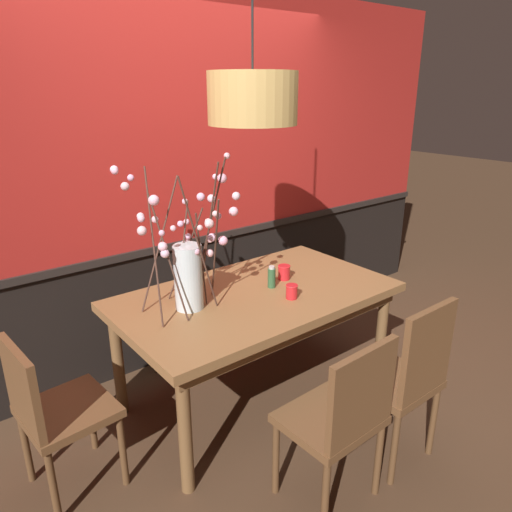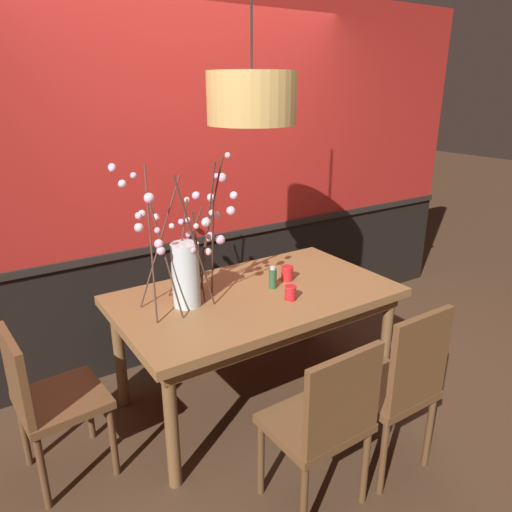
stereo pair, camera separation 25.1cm
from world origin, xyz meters
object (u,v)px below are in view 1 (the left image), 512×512
(dining_table, at_px, (256,305))
(chair_near_side_left, at_px, (341,415))
(chair_head_west_end, at_px, (53,408))
(candle_holder_nearer_edge, at_px, (284,272))
(chair_near_side_right, at_px, (404,375))
(vase_with_blossoms, at_px, (188,267))
(candle_holder_nearer_center, at_px, (292,291))
(chair_far_side_right, at_px, (210,276))
(condiment_bottle, at_px, (271,277))
(pendant_lamp, at_px, (253,99))
(chair_far_side_left, at_px, (157,290))

(dining_table, distance_m, chair_near_side_left, 0.97)
(chair_near_side_left, xyz_separation_m, chair_head_west_end, (-1.04, 0.93, -0.02))
(candle_holder_nearer_edge, bearing_deg, chair_near_side_right, -91.17)
(vase_with_blossoms, height_order, candle_holder_nearer_center, vase_with_blossoms)
(vase_with_blossoms, bearing_deg, candle_holder_nearer_edge, -1.73)
(candle_holder_nearer_center, height_order, candle_holder_nearer_edge, candle_holder_nearer_edge)
(chair_far_side_right, relative_size, condiment_bottle, 6.58)
(candle_holder_nearer_edge, xyz_separation_m, pendant_lamp, (-0.33, -0.09, 1.10))
(dining_table, distance_m, chair_head_west_end, 1.28)
(dining_table, relative_size, chair_far_side_left, 1.91)
(dining_table, distance_m, vase_with_blossoms, 0.55)
(chair_far_side_right, relative_size, chair_near_side_left, 1.04)
(candle_holder_nearer_edge, bearing_deg, vase_with_blossoms, 178.27)
(chair_far_side_left, relative_size, vase_with_blossoms, 1.05)
(chair_far_side_right, height_order, vase_with_blossoms, vase_with_blossoms)
(candle_holder_nearer_center, bearing_deg, pendant_lamp, 133.49)
(condiment_bottle, distance_m, pendant_lamp, 1.10)
(chair_far_side_left, bearing_deg, chair_near_side_right, -75.28)
(candle_holder_nearer_edge, height_order, pendant_lamp, pendant_lamp)
(dining_table, bearing_deg, chair_near_side_right, -74.29)
(chair_far_side_right, height_order, candle_holder_nearer_edge, chair_far_side_right)
(vase_with_blossoms, height_order, condiment_bottle, vase_with_blossoms)
(dining_table, distance_m, chair_far_side_right, 0.97)
(condiment_bottle, bearing_deg, candle_holder_nearer_center, -93.67)
(chair_near_side_left, xyz_separation_m, pendant_lamp, (0.18, 0.90, 1.39))
(candle_holder_nearer_center, distance_m, condiment_bottle, 0.21)
(chair_near_side_left, xyz_separation_m, chair_near_side_right, (0.49, 0.00, 0.02))
(chair_far_side_right, relative_size, vase_with_blossoms, 1.10)
(condiment_bottle, bearing_deg, vase_with_blossoms, 172.84)
(candle_holder_nearer_edge, height_order, condiment_bottle, condiment_bottle)
(pendant_lamp, bearing_deg, chair_far_side_left, 100.44)
(dining_table, relative_size, pendant_lamp, 2.00)
(chair_near_side_right, height_order, candle_holder_nearer_center, chair_near_side_right)
(chair_near_side_right, bearing_deg, chair_head_west_end, 148.92)
(chair_far_side_right, distance_m, condiment_bottle, 0.97)
(chair_near_side_left, bearing_deg, chair_near_side_right, 0.44)
(dining_table, height_order, candle_holder_nearer_edge, candle_holder_nearer_edge)
(dining_table, relative_size, candle_holder_nearer_edge, 17.89)
(chair_head_west_end, xyz_separation_m, pendant_lamp, (1.22, -0.03, 1.41))
(chair_far_side_right, distance_m, pendant_lamp, 1.72)
(chair_far_side_left, height_order, candle_holder_nearer_edge, chair_far_side_left)
(chair_far_side_left, bearing_deg, vase_with_blossoms, -103.62)
(candle_holder_nearer_edge, bearing_deg, chair_far_side_right, 91.73)
(vase_with_blossoms, relative_size, condiment_bottle, 5.97)
(chair_far_side_left, bearing_deg, chair_near_side_left, -90.09)
(chair_far_side_right, xyz_separation_m, condiment_bottle, (-0.13, -0.91, 0.31))
(chair_far_side_left, xyz_separation_m, candle_holder_nearer_edge, (0.51, -0.87, 0.29))
(chair_far_side_left, height_order, candle_holder_nearer_center, chair_far_side_left)
(chair_far_side_left, height_order, chair_near_side_right, chair_near_side_right)
(chair_near_side_left, height_order, chair_near_side_right, chair_near_side_right)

